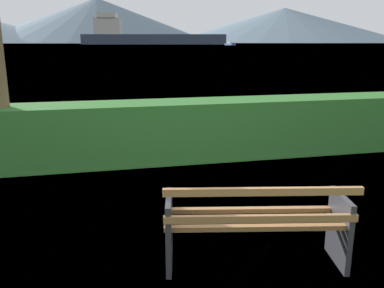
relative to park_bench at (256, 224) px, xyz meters
name	(u,v)px	position (x,y,z in m)	size (l,w,h in m)	color
ground_plane	(253,262)	(0.01, 0.06, -0.42)	(1400.00, 1400.00, 0.00)	#567A38
water_surface	(100,44)	(0.01, 308.28, -0.42)	(620.00, 620.00, 0.00)	#7A99A8
park_bench	(256,224)	(0.00, 0.00, 0.00)	(1.75, 0.88, 0.87)	olive
hedge_row	(180,130)	(0.01, 3.65, 0.09)	(12.28, 0.88, 1.03)	#2D6B28
cargo_ship_large	(143,36)	(27.65, 267.85, 5.11)	(93.34, 31.07, 19.80)	#2D384C
fishing_boat_near	(230,44)	(65.19, 200.55, 0.21)	(4.01, 7.57, 1.74)	#335693
distant_hills	(143,24)	(59.58, 568.41, 24.80)	(801.62, 383.11, 56.91)	slate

